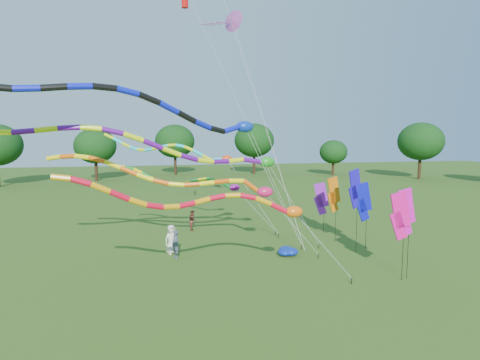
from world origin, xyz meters
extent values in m
plane|color=#2B5115|center=(0.00, 0.00, 0.00)|extent=(160.00, 160.00, 0.00)
cylinder|color=#382314|center=(36.51, 40.36, 1.79)|extent=(0.50, 0.50, 3.59)
ellipsoid|color=#0F3A11|center=(36.51, 40.36, 6.48)|extent=(7.57, 7.57, 6.44)
cylinder|color=#382314|center=(25.79, 50.33, 1.14)|extent=(0.50, 0.50, 2.27)
ellipsoid|color=#0F3A11|center=(25.79, 50.33, 4.10)|extent=(4.79, 4.79, 4.07)
cylinder|color=#382314|center=(11.62, 54.05, 1.43)|extent=(0.50, 0.50, 2.87)
ellipsoid|color=#0F3A11|center=(11.62, 54.05, 5.18)|extent=(6.06, 6.06, 5.15)
cylinder|color=#382314|center=(-2.79, 55.81, 1.24)|extent=(0.50, 0.50, 2.49)
ellipsoid|color=#0F3A11|center=(-2.79, 55.81, 4.50)|extent=(5.26, 5.26, 4.47)
cylinder|color=#382314|center=(-16.24, 50.39, 1.50)|extent=(0.50, 0.50, 3.01)
ellipsoid|color=#0F3A11|center=(-16.24, 50.39, 5.43)|extent=(6.35, 6.35, 5.40)
cylinder|color=black|center=(3.08, -0.83, 0.15)|extent=(0.05, 0.05, 0.30)
cylinder|color=silver|center=(1.51, -0.92, 2.04)|extent=(0.02, 0.02, 4.71)
ellipsoid|color=#F4600C|center=(-0.05, -1.02, 3.80)|extent=(0.84, 0.54, 0.54)
cylinder|color=red|center=(-0.75, -0.96, 3.98)|extent=(0.24, 0.24, 0.82)
cylinder|color=orange|center=(-1.47, -0.82, 4.31)|extent=(0.24, 0.24, 0.78)
cylinder|color=red|center=(-2.18, -0.72, 4.52)|extent=(0.24, 0.24, 0.73)
cylinder|color=orange|center=(-2.88, -0.67, 4.60)|extent=(0.24, 0.24, 0.71)
cylinder|color=red|center=(-3.58, -0.68, 4.54)|extent=(0.24, 0.24, 0.71)
cylinder|color=orange|center=(-4.28, -0.77, 4.41)|extent=(0.24, 0.24, 0.72)
cylinder|color=red|center=(-4.98, -0.91, 4.29)|extent=(0.24, 0.24, 0.72)
cylinder|color=orange|center=(-5.67, -1.11, 4.25)|extent=(0.24, 0.24, 0.72)
cylinder|color=red|center=(-6.36, -1.34, 4.35)|extent=(0.24, 0.24, 0.75)
cylinder|color=orange|center=(-7.05, -1.57, 4.58)|extent=(0.24, 0.24, 0.79)
cylinder|color=red|center=(-7.74, -1.78, 4.91)|extent=(0.24, 0.24, 0.80)
cylinder|color=orange|center=(-8.44, -1.96, 5.26)|extent=(0.24, 0.24, 0.79)
cylinder|color=red|center=(-9.13, -2.08, 5.55)|extent=(0.24, 0.24, 0.74)
cylinder|color=orange|center=(-9.83, -2.13, 5.71)|extent=(0.24, 0.24, 0.71)
cylinder|color=black|center=(3.08, 3.34, 0.15)|extent=(0.05, 0.05, 0.30)
cylinder|color=silver|center=(1.53, 3.75, 2.14)|extent=(0.02, 0.02, 4.90)
ellipsoid|color=#D61757|center=(-0.01, 4.16, 4.00)|extent=(0.97, 0.62, 0.62)
cylinder|color=#E7560C|center=(-0.72, 4.62, 4.29)|extent=(0.28, 0.28, 1.19)
cylinder|color=yellow|center=(-1.52, 5.11, 4.58)|extent=(0.28, 0.28, 0.90)
cylinder|color=#E7560C|center=(-2.39, 5.33, 4.54)|extent=(0.28, 0.28, 0.91)
cylinder|color=yellow|center=(-3.28, 5.48, 4.44)|extent=(0.28, 0.28, 0.91)
cylinder|color=#E7560C|center=(-4.19, 5.58, 4.37)|extent=(0.28, 0.28, 0.91)
cylinder|color=yellow|center=(-5.10, 5.64, 4.39)|extent=(0.28, 0.28, 0.92)
cylinder|color=#E7560C|center=(-6.02, 5.69, 4.56)|extent=(0.28, 0.28, 0.95)
cylinder|color=yellow|center=(-6.94, 5.74, 4.85)|extent=(0.28, 0.28, 0.98)
cylinder|color=#E7560C|center=(-7.85, 5.81, 5.23)|extent=(0.28, 0.28, 0.99)
cylinder|color=yellow|center=(-8.75, 5.94, 5.60)|extent=(0.28, 0.28, 0.97)
cylinder|color=#E7560C|center=(-9.63, 6.13, 5.90)|extent=(0.28, 0.28, 0.93)
cylinder|color=yellow|center=(-10.49, 6.38, 6.07)|extent=(0.28, 0.28, 0.91)
cylinder|color=#E7560C|center=(-11.34, 6.70, 6.09)|extent=(0.28, 0.28, 0.91)
cylinder|color=yellow|center=(-12.17, 7.07, 6.00)|extent=(0.28, 0.28, 0.92)
cylinder|color=black|center=(3.97, 5.39, 0.15)|extent=(0.05, 0.05, 0.30)
cylinder|color=silver|center=(2.10, 5.04, 3.01)|extent=(0.02, 0.02, 6.65)
ellipsoid|color=#1B961B|center=(0.23, 4.69, 5.73)|extent=(0.95, 0.61, 0.61)
cylinder|color=#5F0C8E|center=(-0.64, 4.76, 5.81)|extent=(0.28, 0.28, 1.11)
cylinder|color=#E5F30C|center=(-1.65, 4.74, 5.85)|extent=(0.28, 0.28, 1.01)
cylinder|color=#5F0C8E|center=(-2.61, 4.40, 5.81)|extent=(0.28, 0.28, 1.01)
cylinder|color=#E5F30C|center=(-3.55, 4.03, 5.89)|extent=(0.28, 0.28, 1.03)
cylinder|color=#5F0C8E|center=(-4.50, 3.66, 6.11)|extent=(0.28, 0.28, 1.06)
cylinder|color=#E5F30C|center=(-5.45, 3.31, 6.44)|extent=(0.28, 0.28, 1.08)
cylinder|color=#5F0C8E|center=(-6.40, 3.00, 6.85)|extent=(0.28, 0.28, 1.09)
cylinder|color=#E5F30C|center=(-7.37, 2.74, 7.23)|extent=(0.28, 0.28, 1.06)
cylinder|color=#5F0C8E|center=(-8.35, 2.55, 7.52)|extent=(0.28, 0.28, 1.02)
cylinder|color=#E5F30C|center=(-9.34, 2.43, 7.67)|extent=(0.28, 0.28, 1.00)
cylinder|color=#5F0C8E|center=(-10.34, 2.36, 7.68)|extent=(0.28, 0.28, 1.01)
cylinder|color=#E5F30C|center=(-11.36, 2.34, 7.60)|extent=(0.28, 0.28, 1.02)
cylinder|color=#5F0C8E|center=(-12.37, 2.35, 7.50)|extent=(0.28, 0.28, 1.02)
cylinder|color=#E5F30C|center=(-13.39, 2.35, 7.46)|extent=(0.28, 0.28, 1.01)
cylinder|color=black|center=(2.77, 5.36, 0.15)|extent=(0.05, 0.05, 0.30)
cylinder|color=silver|center=(0.69, 4.48, 4.04)|extent=(0.02, 0.02, 8.77)
ellipsoid|color=#0B2F9D|center=(-1.39, 3.59, 7.79)|extent=(1.00, 0.65, 0.65)
cylinder|color=#0C18CB|center=(-2.18, 3.28, 7.66)|extent=(0.29, 0.29, 1.03)
cylinder|color=black|center=(-3.06, 2.82, 7.61)|extent=(0.29, 0.29, 1.03)
cylinder|color=#0C18CB|center=(-3.90, 2.26, 7.87)|extent=(0.29, 0.29, 1.06)
cylinder|color=black|center=(-4.75, 1.73, 8.23)|extent=(0.29, 0.29, 1.08)
cylinder|color=#0C18CB|center=(-5.62, 1.24, 8.64)|extent=(0.29, 0.29, 1.07)
cylinder|color=black|center=(-6.51, 0.82, 9.01)|extent=(0.29, 0.29, 1.04)
cylinder|color=#0C18CB|center=(-7.43, 0.45, 9.28)|extent=(0.29, 0.29, 1.01)
cylinder|color=black|center=(-8.38, 0.15, 9.40)|extent=(0.29, 0.29, 1.00)
cylinder|color=#0C18CB|center=(-9.35, -0.10, 9.39)|extent=(0.29, 0.29, 1.01)
cylinder|color=black|center=(-10.33, -0.32, 9.30)|extent=(0.29, 0.29, 1.01)
cylinder|color=#0C18CB|center=(-11.32, -0.53, 9.21)|extent=(0.29, 0.29, 1.01)
cylinder|color=black|center=(2.22, 8.56, 0.15)|extent=(0.05, 0.05, 0.30)
cylinder|color=silver|center=(0.47, 9.24, 2.95)|extent=(0.02, 0.02, 6.54)
ellipsoid|color=#EF3D0E|center=(-1.29, 9.93, 5.63)|extent=(0.77, 0.50, 0.50)
cylinder|color=#0EDFF0|center=(-1.99, 9.99, 5.58)|extent=(0.22, 0.22, 0.78)
cylinder|color=#DDF00C|center=(-2.70, 9.99, 5.71)|extent=(0.22, 0.22, 0.76)
cylinder|color=#0EDFF0|center=(-3.34, 10.16, 6.07)|extent=(0.22, 0.22, 0.75)
cylinder|color=#DDF00C|center=(-3.96, 10.39, 6.37)|extent=(0.22, 0.22, 0.71)
cylinder|color=#0EDFF0|center=(-4.55, 10.69, 6.55)|extent=(0.22, 0.22, 0.68)
cylinder|color=#DDF00C|center=(-5.12, 11.04, 6.60)|extent=(0.22, 0.22, 0.68)
cylinder|color=#0EDFF0|center=(-5.68, 11.44, 6.51)|extent=(0.22, 0.22, 0.70)
cylinder|color=#DDF00C|center=(-6.22, 11.86, 6.37)|extent=(0.22, 0.22, 0.71)
cylinder|color=#0EDFF0|center=(-6.77, 12.27, 6.25)|extent=(0.22, 0.22, 0.69)
cylinder|color=#DDF00C|center=(-7.32, 12.67, 6.22)|extent=(0.22, 0.22, 0.68)
cylinder|color=#0EDFF0|center=(-7.89, 13.02, 6.33)|extent=(0.22, 0.22, 0.69)
cylinder|color=#DDF00C|center=(-8.48, 13.31, 6.57)|extent=(0.22, 0.22, 0.73)
cylinder|color=#0EDFF0|center=(-9.10, 13.54, 6.90)|extent=(0.22, 0.22, 0.75)
cylinder|color=#DDF00C|center=(-9.75, 13.71, 7.23)|extent=(0.22, 0.22, 0.74)
cylinder|color=black|center=(2.22, 9.30, 0.15)|extent=(0.05, 0.05, 0.30)
cylinder|color=silver|center=(0.69, 9.34, 1.94)|extent=(0.02, 0.02, 4.52)
ellipsoid|color=#940D84|center=(-0.84, 9.39, 3.60)|extent=(0.77, 0.49, 0.49)
cylinder|color=#149930|center=(-1.47, 9.14, 3.81)|extent=(0.22, 0.22, 0.88)
cylinder|color=#FFE90D|center=(-2.03, 8.92, 4.12)|extent=(0.22, 0.22, 0.60)
cylinder|color=#149930|center=(-2.58, 9.03, 4.26)|extent=(0.22, 0.22, 0.57)
cylinder|color=#FFE90D|center=(-3.13, 9.19, 4.26)|extent=(0.22, 0.22, 0.58)
cylinder|color=#149930|center=(-3.68, 9.39, 4.14)|extent=(0.22, 0.22, 0.61)
cylinder|color=#FFE90D|center=(-4.23, 9.60, 3.98)|extent=(0.22, 0.22, 0.61)
cylinder|color=#149930|center=(-4.78, 9.80, 3.86)|extent=(0.22, 0.22, 0.58)
cylinder|color=#FFE90D|center=(-5.33, 9.96, 3.85)|extent=(0.22, 0.22, 0.57)
cylinder|color=#149930|center=(-5.88, 10.06, 3.98)|extent=(0.22, 0.22, 0.59)
cylinder|color=#FFE90D|center=(-6.43, 10.10, 4.23)|extent=(0.22, 0.22, 0.63)
cylinder|color=#149930|center=(-6.99, 10.08, 4.56)|extent=(0.22, 0.22, 0.66)
cylinder|color=#FFE90D|center=(-7.55, 9.99, 4.87)|extent=(0.22, 0.22, 0.64)
cylinder|color=#149930|center=(-8.10, 9.84, 5.10)|extent=(0.22, 0.22, 0.61)
cylinder|color=#FFE90D|center=(-8.66, 9.67, 5.19)|extent=(0.22, 0.22, 0.59)
cylinder|color=black|center=(2.50, 4.00, 0.15)|extent=(0.04, 0.04, 0.30)
cylinder|color=silver|center=(-1.06, 4.26, 7.95)|extent=(0.01, 0.01, 16.89)
cylinder|color=red|center=(-4.53, 4.51, 14.50)|extent=(0.36, 0.36, 0.50)
cylinder|color=black|center=(2.50, 4.00, 0.15)|extent=(0.04, 0.04, 0.30)
cylinder|color=silver|center=(-0.92, 3.63, 9.89)|extent=(0.01, 0.01, 20.38)
cylinder|color=black|center=(2.50, 4.00, 0.15)|extent=(0.04, 0.04, 0.30)
cylinder|color=silver|center=(0.86, 7.10, 7.80)|extent=(0.01, 0.01, 16.56)
cone|color=purple|center=(-0.78, 10.20, 15.30)|extent=(2.07, 2.08, 1.72)
cube|color=purple|center=(-1.48, 10.20, 15.15)|extent=(0.90, 0.12, 0.04)
cube|color=purple|center=(-2.03, 10.20, 15.03)|extent=(0.90, 0.12, 0.04)
cube|color=purple|center=(-2.58, 10.20, 14.91)|extent=(0.90, 0.12, 0.04)
cylinder|color=black|center=(6.22, -0.70, 2.18)|extent=(0.02, 0.02, 4.36)
cube|color=#EE0DB7|center=(6.00, -0.73, 3.76)|extent=(1.16, 0.22, 1.93)
cube|color=#EE0DB7|center=(5.92, -0.74, 2.96)|extent=(1.01, 0.20, 1.51)
cylinder|color=black|center=(5.70, 6.64, 2.11)|extent=(0.02, 0.02, 4.21)
cube|color=orange|center=(5.49, 6.58, 3.61)|extent=(1.13, 0.41, 1.93)
cube|color=orange|center=(5.41, 6.55, 2.81)|extent=(0.99, 0.36, 1.51)
cylinder|color=black|center=(6.04, 9.36, 1.73)|extent=(0.02, 0.02, 3.46)
cube|color=purple|center=(5.83, 9.44, 2.86)|extent=(1.12, 0.47, 1.93)
cube|color=purple|center=(5.75, 9.46, 2.06)|extent=(0.97, 0.42, 1.51)
cylinder|color=black|center=(5.97, 4.22, 2.46)|extent=(0.02, 0.02, 4.92)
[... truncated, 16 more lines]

